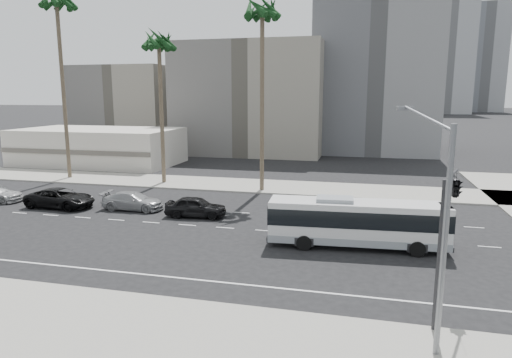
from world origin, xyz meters
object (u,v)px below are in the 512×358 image
(car_a, at_px, (196,207))
(streetlight_corner, at_px, (439,220))
(palm_mid, at_px, (159,47))
(city_bus, at_px, (357,222))
(car_c, at_px, (60,198))
(palm_far, at_px, (57,6))
(palm_near, at_px, (262,16))
(traffic_signal, at_px, (454,192))
(car_b, at_px, (133,201))

(car_a, bearing_deg, streetlight_corner, -140.31)
(car_a, xyz_separation_m, palm_mid, (-8.60, 12.38, 13.91))
(city_bus, distance_m, car_c, 25.86)
(car_c, height_order, palm_far, palm_far)
(car_a, bearing_deg, palm_near, -19.98)
(traffic_signal, bearing_deg, car_a, 162.86)
(car_a, distance_m, palm_far, 30.42)
(traffic_signal, xyz_separation_m, palm_near, (-14.16, 22.68, 11.72))
(car_b, relative_size, streetlight_corner, 0.57)
(city_bus, height_order, car_b, city_bus)
(palm_mid, bearing_deg, traffic_signal, -43.16)
(city_bus, bearing_deg, palm_mid, 137.91)
(traffic_signal, bearing_deg, streetlight_corner, -88.72)
(city_bus, height_order, palm_far, palm_far)
(palm_far, bearing_deg, streetlight_corner, -37.94)
(car_b, height_order, car_c, car_c)
(city_bus, bearing_deg, streetlight_corner, -79.10)
(car_a, height_order, streetlight_corner, streetlight_corner)
(car_c, bearing_deg, city_bus, -98.21)
(city_bus, xyz_separation_m, palm_mid, (-21.39, 16.82, 13.05))
(palm_near, bearing_deg, car_b, -131.98)
(car_c, relative_size, palm_far, 0.28)
(city_bus, xyz_separation_m, streetlight_corner, (3.07, -11.60, 3.50))
(car_c, bearing_deg, car_b, -80.92)
(city_bus, distance_m, car_b, 19.66)
(city_bus, distance_m, palm_near, 23.92)
(city_bus, xyz_separation_m, palm_far, (-33.48, 16.89, 17.63))
(streetlight_corner, distance_m, palm_mid, 38.69)
(car_b, bearing_deg, palm_mid, 10.48)
(city_bus, distance_m, palm_far, 41.44)
(car_b, distance_m, palm_far, 26.28)
(car_c, bearing_deg, palm_mid, -16.42)
(traffic_signal, relative_size, palm_mid, 0.39)
(palm_near, bearing_deg, palm_far, 176.40)
(streetlight_corner, bearing_deg, palm_far, 123.08)
(city_bus, relative_size, palm_far, 0.54)
(streetlight_corner, bearing_deg, car_b, 123.36)
(palm_mid, bearing_deg, car_a, -55.22)
(car_a, bearing_deg, city_bus, -114.11)
(car_a, bearing_deg, palm_far, 53.97)
(car_a, height_order, palm_far, palm_far)
(streetlight_corner, relative_size, palm_near, 0.49)
(traffic_signal, bearing_deg, car_b, 168.73)
(palm_mid, relative_size, palm_far, 0.77)
(car_b, bearing_deg, car_a, -100.24)
(car_c, distance_m, palm_far, 23.66)
(car_a, distance_m, car_c, 12.66)
(palm_far, bearing_deg, car_b, -38.37)
(streetlight_corner, height_order, traffic_signal, streetlight_corner)
(car_b, xyz_separation_m, palm_mid, (-2.49, 11.47, 13.98))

